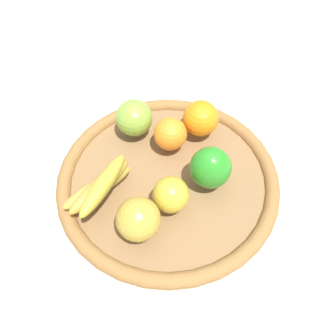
{
  "coord_description": "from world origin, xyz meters",
  "views": [
    {
      "loc": [
        -0.29,
        -0.28,
        0.61
      ],
      "look_at": [
        0.0,
        0.0,
        0.06
      ],
      "focal_mm": 36.5,
      "sensor_mm": 36.0,
      "label": 1
    }
  ],
  "objects_px": {
    "apple_1": "(134,118)",
    "orange_0": "(201,118)",
    "bell_pepper": "(210,168)",
    "apple_2": "(171,195)",
    "apple_0": "(138,219)",
    "banana_bunch": "(100,186)",
    "orange_1": "(170,134)"
  },
  "relations": [
    {
      "from": "orange_1",
      "to": "bell_pepper",
      "type": "relative_size",
      "value": 0.76
    },
    {
      "from": "apple_1",
      "to": "bell_pepper",
      "type": "relative_size",
      "value": 0.86
    },
    {
      "from": "apple_0",
      "to": "bell_pepper",
      "type": "bearing_deg",
      "value": -7.07
    },
    {
      "from": "apple_1",
      "to": "orange_1",
      "type": "xyz_separation_m",
      "value": [
        0.02,
        -0.08,
        -0.0
      ]
    },
    {
      "from": "apple_0",
      "to": "orange_1",
      "type": "relative_size",
      "value": 1.13
    },
    {
      "from": "apple_2",
      "to": "bell_pepper",
      "type": "height_order",
      "value": "bell_pepper"
    },
    {
      "from": "orange_1",
      "to": "banana_bunch",
      "type": "bearing_deg",
      "value": 178.06
    },
    {
      "from": "bell_pepper",
      "to": "banana_bunch",
      "type": "bearing_deg",
      "value": -162.33
    },
    {
      "from": "apple_0",
      "to": "banana_bunch",
      "type": "relative_size",
      "value": 0.51
    },
    {
      "from": "apple_0",
      "to": "banana_bunch",
      "type": "distance_m",
      "value": 0.11
    },
    {
      "from": "apple_1",
      "to": "orange_0",
      "type": "height_order",
      "value": "apple_1"
    },
    {
      "from": "orange_0",
      "to": "apple_2",
      "type": "xyz_separation_m",
      "value": [
        -0.18,
        -0.09,
        -0.0
      ]
    },
    {
      "from": "orange_0",
      "to": "apple_0",
      "type": "distance_m",
      "value": 0.27
    },
    {
      "from": "apple_1",
      "to": "apple_2",
      "type": "bearing_deg",
      "value": -113.3
    },
    {
      "from": "orange_0",
      "to": "orange_1",
      "type": "distance_m",
      "value": 0.08
    },
    {
      "from": "apple_1",
      "to": "apple_0",
      "type": "xyz_separation_m",
      "value": [
        -0.16,
        -0.19,
        0.0
      ]
    },
    {
      "from": "orange_0",
      "to": "banana_bunch",
      "type": "relative_size",
      "value": 0.5
    },
    {
      "from": "orange_0",
      "to": "bell_pepper",
      "type": "distance_m",
      "value": 0.14
    },
    {
      "from": "apple_2",
      "to": "banana_bunch",
      "type": "height_order",
      "value": "apple_2"
    },
    {
      "from": "orange_1",
      "to": "banana_bunch",
      "type": "distance_m",
      "value": 0.18
    },
    {
      "from": "apple_1",
      "to": "banana_bunch",
      "type": "height_order",
      "value": "apple_1"
    },
    {
      "from": "apple_0",
      "to": "apple_1",
      "type": "bearing_deg",
      "value": 49.39
    },
    {
      "from": "apple_2",
      "to": "apple_0",
      "type": "bearing_deg",
      "value": 177.32
    },
    {
      "from": "bell_pepper",
      "to": "apple_2",
      "type": "bearing_deg",
      "value": -135.88
    },
    {
      "from": "apple_0",
      "to": "banana_bunch",
      "type": "height_order",
      "value": "apple_0"
    },
    {
      "from": "orange_1",
      "to": "bell_pepper",
      "type": "bearing_deg",
      "value": -97.32
    },
    {
      "from": "orange_0",
      "to": "orange_1",
      "type": "bearing_deg",
      "value": 166.61
    },
    {
      "from": "apple_2",
      "to": "bell_pepper",
      "type": "relative_size",
      "value": 0.75
    },
    {
      "from": "orange_0",
      "to": "apple_1",
      "type": "bearing_deg",
      "value": 134.17
    },
    {
      "from": "apple_1",
      "to": "orange_0",
      "type": "xyz_separation_m",
      "value": [
        0.1,
        -0.1,
        -0.0
      ]
    },
    {
      "from": "orange_1",
      "to": "apple_2",
      "type": "relative_size",
      "value": 1.02
    },
    {
      "from": "orange_0",
      "to": "orange_1",
      "type": "height_order",
      "value": "orange_0"
    }
  ]
}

